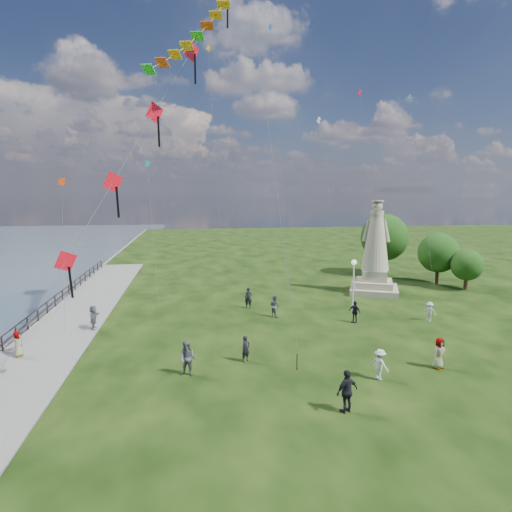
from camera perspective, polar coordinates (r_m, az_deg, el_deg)
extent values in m
cube|color=slate|center=(32.12, -29.62, -10.17)|extent=(0.30, 160.00, 0.60)
cube|color=slate|center=(29.43, -26.46, -11.11)|extent=(5.00, 60.00, 0.10)
cylinder|color=black|center=(30.08, -30.75, -10.10)|extent=(0.11, 0.11, 1.00)
cylinder|color=black|center=(31.84, -29.37, -8.99)|extent=(0.11, 0.11, 1.00)
cylinder|color=black|center=(33.63, -28.16, -7.99)|extent=(0.11, 0.11, 1.00)
cylinder|color=black|center=(35.44, -27.06, -7.08)|extent=(0.11, 0.11, 1.00)
cylinder|color=black|center=(37.27, -26.08, -6.27)|extent=(0.11, 0.11, 1.00)
cylinder|color=black|center=(39.12, -25.20, -5.53)|extent=(0.11, 0.11, 1.00)
cylinder|color=black|center=(40.98, -24.40, -4.85)|extent=(0.11, 0.11, 1.00)
cylinder|color=black|center=(42.86, -23.66, -4.23)|extent=(0.11, 0.11, 1.00)
cylinder|color=black|center=(44.74, -22.99, -3.67)|extent=(0.11, 0.11, 1.00)
cylinder|color=black|center=(46.64, -22.38, -3.15)|extent=(0.11, 0.11, 1.00)
cylinder|color=black|center=(48.54, -21.81, -2.67)|extent=(0.11, 0.11, 1.00)
cylinder|color=black|center=(50.45, -21.29, -2.22)|extent=(0.11, 0.11, 1.00)
cylinder|color=black|center=(52.37, -20.81, -1.81)|extent=(0.11, 0.11, 1.00)
cylinder|color=black|center=(54.29, -20.36, -1.43)|extent=(0.11, 0.11, 1.00)
cylinder|color=black|center=(56.22, -19.94, -1.07)|extent=(0.11, 0.11, 1.00)
cube|color=black|center=(31.71, -29.44, -8.16)|extent=(0.06, 52.00, 0.06)
cube|color=black|center=(31.83, -29.38, -8.90)|extent=(0.06, 52.00, 0.06)
cube|color=tan|center=(41.88, 15.44, -4.37)|extent=(5.60, 5.60, 0.61)
cube|color=tan|center=(41.75, 15.47, -3.55)|extent=(4.27, 4.27, 0.61)
cube|color=tan|center=(41.59, 15.52, -2.46)|extent=(2.94, 2.94, 1.02)
cylinder|color=tan|center=(40.89, 15.85, 5.52)|extent=(1.60, 1.60, 0.41)
sphere|color=tan|center=(40.87, 15.89, 6.41)|extent=(0.93, 0.93, 0.93)
cylinder|color=tan|center=(40.85, 15.91, 7.09)|extent=(1.12, 1.12, 0.10)
cylinder|color=silver|center=(34.05, 12.82, -4.35)|extent=(0.12, 0.12, 4.00)
sphere|color=white|center=(33.64, 12.95, -0.83)|extent=(0.40, 0.40, 0.40)
cylinder|color=#382314|center=(47.68, 22.98, -2.31)|extent=(0.36, 0.36, 2.02)
sphere|color=#133C10|center=(47.32, 23.14, 0.39)|extent=(4.03, 4.03, 4.03)
cylinder|color=#382314|center=(46.28, 26.17, -3.16)|extent=(0.36, 0.36, 1.51)
sphere|color=#133C10|center=(45.99, 26.31, -1.09)|extent=(3.01, 3.01, 3.01)
cylinder|color=#382314|center=(50.98, 16.60, -0.93)|extent=(0.36, 0.36, 2.65)
sphere|color=#133C10|center=(50.58, 16.75, 2.39)|extent=(5.30, 5.30, 5.30)
imported|color=black|center=(24.63, -1.38, -12.27)|extent=(0.66, 0.60, 1.51)
imported|color=#595960|center=(23.09, -9.14, -13.34)|extent=(1.07, 0.90, 1.89)
imported|color=silver|center=(23.38, 16.18, -13.70)|extent=(0.97, 1.16, 1.60)
imported|color=black|center=(19.84, 12.05, -17.23)|extent=(1.27, 0.96, 1.93)
imported|color=#595960|center=(25.72, 23.21, -11.82)|extent=(0.98, 0.82, 1.72)
imported|color=#595960|center=(31.80, -20.85, -7.81)|extent=(0.70, 1.56, 1.67)
imported|color=black|center=(35.18, -1.01, -5.61)|extent=(0.71, 0.56, 1.72)
imported|color=#595960|center=(32.91, 2.48, -6.68)|extent=(0.88, 0.95, 1.67)
imported|color=silver|center=(34.32, 22.14, -6.87)|extent=(1.04, 0.94, 1.45)
imported|color=black|center=(32.28, 13.01, -7.27)|extent=(0.95, 1.04, 1.61)
imported|color=#595960|center=(28.60, -29.15, -10.38)|extent=(0.49, 0.76, 1.52)
cube|color=red|center=(20.84, -24.03, -0.65)|extent=(0.87, 0.64, 1.03)
cube|color=black|center=(20.86, -23.46, -3.26)|extent=(0.10, 0.28, 1.48)
cube|color=red|center=(21.75, -18.52, 9.32)|extent=(0.87, 0.64, 1.03)
cube|color=black|center=(21.62, -17.97, 6.83)|extent=(0.10, 0.28, 1.48)
cube|color=red|center=(23.43, -13.37, 18.10)|extent=(0.87, 0.64, 1.03)
cube|color=black|center=(23.18, -12.85, 15.85)|extent=(0.10, 0.28, 1.48)
cube|color=red|center=(25.74, -8.62, 25.39)|extent=(0.87, 0.64, 1.03)
cube|color=black|center=(25.39, -8.12, 23.41)|extent=(0.10, 0.28, 1.48)
cube|color=black|center=(28.09, -3.81, 29.53)|extent=(0.10, 0.28, 1.48)
cylinder|color=black|center=(23.76, 5.48, -13.91)|extent=(0.06, 0.06, 0.90)
cube|color=gold|center=(25.37, -4.38, 30.43)|extent=(0.71, 0.66, 0.19)
cube|color=gold|center=(24.46, -5.39, 29.33)|extent=(0.70, 0.68, 0.21)
cube|color=#EE410F|center=(23.58, -6.54, 28.20)|extent=(0.69, 0.69, 0.23)
cube|color=green|center=(22.73, -7.83, 27.05)|extent=(0.68, 0.69, 0.25)
cube|color=gold|center=(21.92, -9.24, 25.93)|extent=(0.66, 0.69, 0.27)
cube|color=gold|center=(21.16, -10.77, 24.87)|extent=(0.64, 0.68, 0.28)
cube|color=#EE410F|center=(20.44, -12.40, 23.88)|extent=(0.62, 0.67, 0.30)
cube|color=green|center=(19.77, -14.11, 22.98)|extent=(0.60, 0.66, 0.31)
cube|color=teal|center=(39.93, -14.30, 11.84)|extent=(0.51, 0.39, 0.57)
cylinder|color=#595959|center=(37.50, -13.59, 3.00)|extent=(1.02, 5.02, 11.87)
cube|color=silver|center=(41.06, 8.36, 17.48)|extent=(0.51, 0.39, 0.57)
cylinder|color=#595959|center=(38.37, 9.89, 6.20)|extent=(1.02, 5.02, 15.83)
cube|color=red|center=(47.44, 13.65, 20.45)|extent=(0.51, 0.39, 0.57)
cylinder|color=#595959|center=(44.29, 15.01, 8.64)|extent=(1.02, 5.02, 19.35)
cube|color=gold|center=(50.53, -6.37, 25.84)|extent=(0.51, 0.39, 0.57)
cylinder|color=#595959|center=(45.89, -5.36, 12.06)|extent=(1.02, 5.02, 24.42)
cube|color=#EE410F|center=(35.91, -24.49, 9.03)|extent=(0.51, 0.39, 0.57)
cylinder|color=#595959|center=(33.66, -24.30, 0.40)|extent=(1.02, 5.02, 10.20)
cube|color=#1B61AC|center=(48.36, 1.97, 28.20)|extent=(0.51, 0.39, 0.57)
cylinder|color=#595959|center=(43.37, 3.15, 13.09)|extent=(1.02, 5.02, 25.64)
cube|color=teal|center=(48.28, 19.80, 19.32)|extent=(0.51, 0.39, 0.57)
cylinder|color=#595959|center=(45.43, 21.23, 8.00)|extent=(1.02, 5.02, 18.80)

